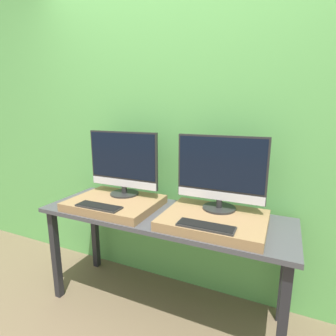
# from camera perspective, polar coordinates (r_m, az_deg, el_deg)

# --- Properties ---
(ground_plane) EXTENTS (12.00, 12.00, 0.00)m
(ground_plane) POSITION_cam_1_polar(r_m,az_deg,el_deg) (2.05, -5.25, -32.63)
(ground_plane) COLOR #756047
(wall_back) EXTENTS (8.00, 0.04, 2.60)m
(wall_back) POSITION_cam_1_polar(r_m,az_deg,el_deg) (2.04, 3.11, 8.18)
(wall_back) COLOR #66B75B
(wall_back) RESTS_ON ground_plane
(workbench) EXTENTS (1.73, 0.58, 0.75)m
(workbench) POSITION_cam_1_polar(r_m,az_deg,el_deg) (1.88, -1.21, -12.29)
(workbench) COLOR #47474C
(workbench) RESTS_ON ground_plane
(wooden_riser_left) EXTENTS (0.63, 0.49, 0.06)m
(wooden_riser_left) POSITION_cam_1_polar(r_m,az_deg,el_deg) (1.99, -11.45, -7.46)
(wooden_riser_left) COLOR #99754C
(wooden_riser_left) RESTS_ON workbench
(monitor_left) EXTENTS (0.58, 0.22, 0.49)m
(monitor_left) POSITION_cam_1_polar(r_m,az_deg,el_deg) (2.01, -9.73, 1.16)
(monitor_left) COLOR #282828
(monitor_left) RESTS_ON wooden_riser_left
(keyboard_left) EXTENTS (0.33, 0.11, 0.01)m
(keyboard_left) POSITION_cam_1_polar(r_m,az_deg,el_deg) (1.84, -14.84, -8.07)
(keyboard_left) COLOR #2D2D2D
(keyboard_left) RESTS_ON wooden_riser_left
(wooden_riser_right) EXTENTS (0.63, 0.49, 0.06)m
(wooden_riser_right) POSITION_cam_1_polar(r_m,az_deg,el_deg) (1.69, 9.97, -11.08)
(wooden_riser_right) COLOR #99754C
(wooden_riser_right) RESTS_ON workbench
(monitor_right) EXTENTS (0.58, 0.22, 0.49)m
(monitor_right) POSITION_cam_1_polar(r_m,az_deg,el_deg) (1.71, 11.37, -0.85)
(monitor_right) COLOR #282828
(monitor_right) RESTS_ON wooden_riser_right
(keyboard_right) EXTENTS (0.33, 0.11, 0.01)m
(keyboard_right) POSITION_cam_1_polar(r_m,az_deg,el_deg) (1.51, 8.23, -12.40)
(keyboard_right) COLOR #2D2D2D
(keyboard_right) RESTS_ON wooden_riser_right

